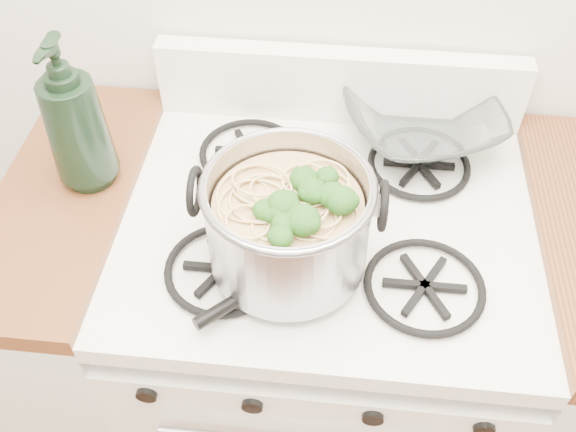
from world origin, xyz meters
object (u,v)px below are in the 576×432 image
at_px(gas_range, 319,349).
at_px(stock_pot, 288,224).
at_px(spatula, 323,248).
at_px(glass_bowl, 421,128).
at_px(bottle, 73,115).

bearing_deg(gas_range, stock_pot, -117.49).
relative_size(spatula, glass_bowl, 2.55).
relative_size(gas_range, spatula, 2.98).
bearing_deg(bottle, stock_pot, -21.03).
xyz_separation_m(gas_range, glass_bowl, (0.17, 0.23, 0.50)).
distance_m(stock_pot, glass_bowl, 0.43).
height_order(gas_range, spatula, spatula).
xyz_separation_m(gas_range, spatula, (-0.00, -0.10, 0.50)).
relative_size(gas_range, glass_bowl, 7.59).
relative_size(spatula, bottle, 1.02).
xyz_separation_m(stock_pot, glass_bowl, (0.23, 0.35, -0.07)).
bearing_deg(bottle, spatula, -16.36).
xyz_separation_m(gas_range, bottle, (-0.46, 0.04, 0.64)).
height_order(gas_range, glass_bowl, glass_bowl).
bearing_deg(glass_bowl, spatula, -117.86).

